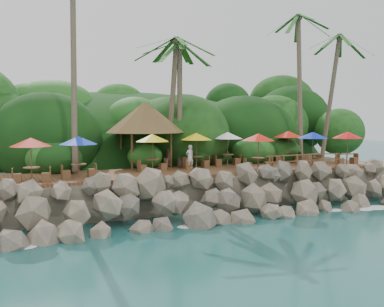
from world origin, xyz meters
name	(u,v)px	position (x,y,z in m)	size (l,w,h in m)	color
ground	(236,224)	(0.00, 0.00, 0.00)	(140.00, 140.00, 0.00)	#19514F
land_base	(145,172)	(0.00, 16.00, 1.05)	(32.00, 25.20, 2.10)	gray
jungle_hill	(122,174)	(0.00, 23.50, 0.00)	(44.80, 28.00, 15.40)	#143811
seawall	(220,197)	(0.00, 2.00, 1.15)	(29.00, 4.00, 2.30)	gray
terrace	(192,172)	(0.00, 6.00, 2.20)	(26.00, 5.00, 0.20)	brown
jungle_foliage	(149,185)	(0.00, 15.00, 0.00)	(44.00, 16.00, 12.00)	#143811
foam_line	(234,222)	(0.00, 0.30, 0.03)	(25.20, 0.80, 0.06)	white
palms	(182,18)	(0.46, 8.70, 12.65)	(34.82, 6.82, 14.48)	brown
palapa	(145,117)	(-2.05, 9.54, 5.79)	(5.67, 5.67, 4.60)	brown
dining_clusters	(220,139)	(2.01, 5.86, 4.30)	(24.15, 5.36, 2.41)	brown
railing	(304,160)	(7.23, 3.65, 2.91)	(6.10, 0.10, 1.00)	brown
waiter	(190,157)	(0.17, 6.76, 3.11)	(0.59, 0.39, 1.62)	white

